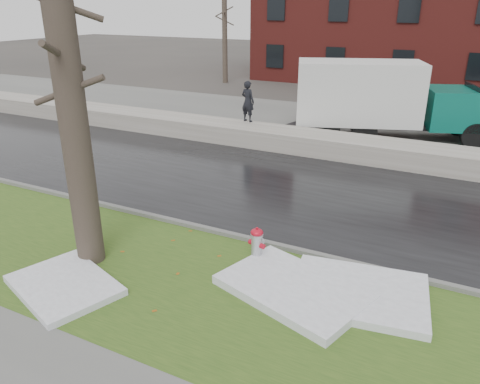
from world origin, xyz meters
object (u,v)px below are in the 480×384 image
at_px(fire_hydrant, 257,243).
at_px(tree, 70,94).
at_px(box_truck, 383,99).
at_px(worker, 248,101).

bearing_deg(fire_hydrant, tree, -142.21).
distance_m(box_truck, worker, 5.57).
bearing_deg(tree, fire_hydrant, 25.32).
distance_m(fire_hydrant, tree, 4.91).
xyz_separation_m(box_truck, worker, (-4.95, -2.54, -0.09)).
bearing_deg(fire_hydrant, box_truck, 101.03).
bearing_deg(tree, box_truck, 74.61).
height_order(fire_hydrant, box_truck, box_truck).
height_order(fire_hydrant, worker, worker).
bearing_deg(fire_hydrant, worker, 129.63).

